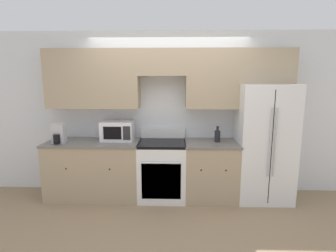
{
  "coord_description": "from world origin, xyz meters",
  "views": [
    {
      "loc": [
        0.11,
        -3.61,
        1.86
      ],
      "look_at": [
        0.0,
        0.31,
        1.15
      ],
      "focal_mm": 28.0,
      "sensor_mm": 36.0,
      "label": 1
    }
  ],
  "objects_px": {
    "oven_range": "(162,170)",
    "refrigerator": "(264,143)",
    "microwave": "(118,131)",
    "bottle": "(217,136)"
  },
  "relations": [
    {
      "from": "refrigerator",
      "to": "bottle",
      "type": "distance_m",
      "value": 0.72
    },
    {
      "from": "microwave",
      "to": "refrigerator",
      "type": "bearing_deg",
      "value": -1.92
    },
    {
      "from": "oven_range",
      "to": "refrigerator",
      "type": "bearing_deg",
      "value": 1.1
    },
    {
      "from": "refrigerator",
      "to": "bottle",
      "type": "xyz_separation_m",
      "value": [
        -0.71,
        0.01,
        0.11
      ]
    },
    {
      "from": "bottle",
      "to": "oven_range",
      "type": "bearing_deg",
      "value": -177.54
    },
    {
      "from": "oven_range",
      "to": "microwave",
      "type": "relative_size",
      "value": 2.15
    },
    {
      "from": "oven_range",
      "to": "bottle",
      "type": "height_order",
      "value": "bottle"
    },
    {
      "from": "microwave",
      "to": "bottle",
      "type": "height_order",
      "value": "microwave"
    },
    {
      "from": "microwave",
      "to": "bottle",
      "type": "distance_m",
      "value": 1.56
    },
    {
      "from": "oven_range",
      "to": "refrigerator",
      "type": "distance_m",
      "value": 1.62
    }
  ]
}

